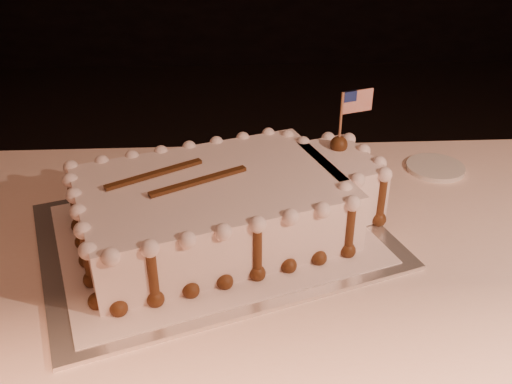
{
  "coord_description": "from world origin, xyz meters",
  "views": [
    {
      "loc": [
        -0.37,
        -0.28,
        1.36
      ],
      "look_at": [
        -0.32,
        0.61,
        0.85
      ],
      "focal_mm": 40.0,
      "sensor_mm": 36.0,
      "label": 1
    }
  ],
  "objects_px": {
    "cake_board": "(213,235)",
    "sheet_cake": "(229,204)",
    "banquet_table": "(399,371)",
    "side_plate": "(435,168)"
  },
  "relations": [
    {
      "from": "cake_board",
      "to": "sheet_cake",
      "type": "height_order",
      "value": "sheet_cake"
    },
    {
      "from": "banquet_table",
      "to": "cake_board",
      "type": "height_order",
      "value": "cake_board"
    },
    {
      "from": "cake_board",
      "to": "side_plate",
      "type": "height_order",
      "value": "side_plate"
    },
    {
      "from": "banquet_table",
      "to": "side_plate",
      "type": "xyz_separation_m",
      "value": [
        0.1,
        0.25,
        0.38
      ]
    },
    {
      "from": "banquet_table",
      "to": "sheet_cake",
      "type": "xyz_separation_m",
      "value": [
        -0.37,
        0.02,
        0.44
      ]
    },
    {
      "from": "cake_board",
      "to": "side_plate",
      "type": "bearing_deg",
      "value": 6.89
    },
    {
      "from": "sheet_cake",
      "to": "cake_board",
      "type": "bearing_deg",
      "value": -160.81
    },
    {
      "from": "banquet_table",
      "to": "side_plate",
      "type": "relative_size",
      "value": 18.37
    },
    {
      "from": "banquet_table",
      "to": "sheet_cake",
      "type": "relative_size",
      "value": 3.95
    },
    {
      "from": "banquet_table",
      "to": "side_plate",
      "type": "distance_m",
      "value": 0.47
    }
  ]
}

